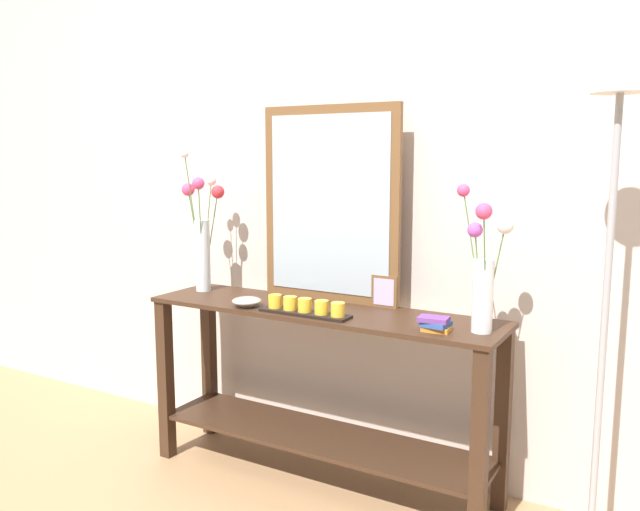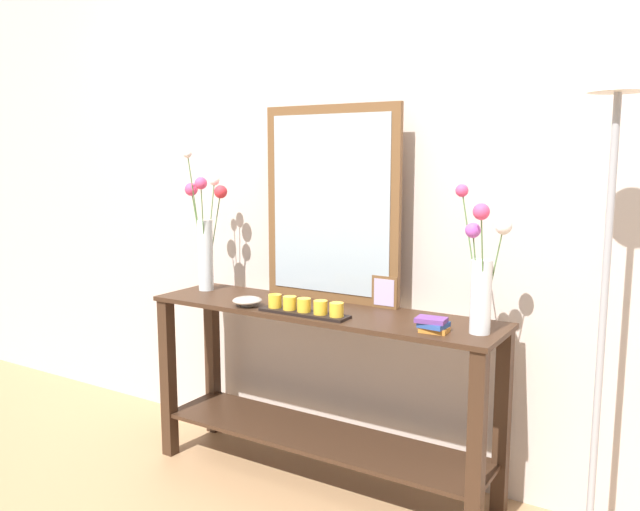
# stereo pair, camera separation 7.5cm
# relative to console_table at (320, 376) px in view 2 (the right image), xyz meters

# --- Properties ---
(ground_plane) EXTENTS (7.00, 6.00, 0.02)m
(ground_plane) POSITION_rel_console_table_xyz_m (0.00, 0.00, -0.48)
(ground_plane) COLOR #A87F56
(wall_back) EXTENTS (6.40, 0.08, 2.70)m
(wall_back) POSITION_rel_console_table_xyz_m (0.00, 0.31, 0.88)
(wall_back) COLOR beige
(wall_back) RESTS_ON ground
(console_table) EXTENTS (1.55, 0.39, 0.77)m
(console_table) POSITION_rel_console_table_xyz_m (0.00, 0.00, 0.00)
(console_table) COLOR #382316
(console_table) RESTS_ON ground
(mirror_leaning) EXTENTS (0.66, 0.03, 0.85)m
(mirror_leaning) POSITION_rel_console_table_xyz_m (-0.04, 0.16, 0.72)
(mirror_leaning) COLOR brown
(mirror_leaning) RESTS_ON console_table
(tall_vase_left) EXTENTS (0.17, 0.18, 0.67)m
(tall_vase_left) POSITION_rel_console_table_xyz_m (-0.66, 0.04, 0.57)
(tall_vase_left) COLOR silver
(tall_vase_left) RESTS_ON console_table
(vase_right) EXTENTS (0.21, 0.16, 0.53)m
(vase_right) POSITION_rel_console_table_xyz_m (0.69, -0.03, 0.52)
(vase_right) COLOR silver
(vase_right) RESTS_ON console_table
(candle_tray) EXTENTS (0.39, 0.09, 0.07)m
(candle_tray) POSITION_rel_console_table_xyz_m (0.00, -0.12, 0.32)
(candle_tray) COLOR black
(candle_tray) RESTS_ON console_table
(picture_frame_small) EXTENTS (0.12, 0.01, 0.14)m
(picture_frame_small) POSITION_rel_console_table_xyz_m (0.23, 0.15, 0.37)
(picture_frame_small) COLOR brown
(picture_frame_small) RESTS_ON console_table
(decorative_bowl) EXTENTS (0.13, 0.13, 0.04)m
(decorative_bowl) POSITION_rel_console_table_xyz_m (-0.29, -0.12, 0.32)
(decorative_bowl) COLOR #9E9389
(decorative_bowl) RESTS_ON console_table
(book_stack) EXTENTS (0.12, 0.10, 0.05)m
(book_stack) POSITION_rel_console_table_xyz_m (0.54, -0.10, 0.32)
(book_stack) COLOR orange
(book_stack) RESTS_ON console_table
(floor_lamp) EXTENTS (0.24, 0.24, 1.69)m
(floor_lamp) POSITION_rel_console_table_xyz_m (1.11, -0.06, 0.67)
(floor_lamp) COLOR #9E9EA3
(floor_lamp) RESTS_ON ground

